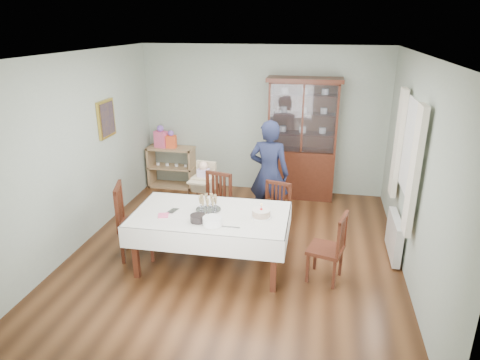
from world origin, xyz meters
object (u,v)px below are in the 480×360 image
(china_cabinet, at_px, (302,138))
(chair_far_right, at_px, (273,227))
(birthday_cake, at_px, (261,213))
(champagne_tray, at_px, (208,206))
(sideboard, at_px, (172,167))
(chair_end_right, at_px, (326,260))
(chair_far_left, at_px, (214,220))
(high_chair, at_px, (204,197))
(chair_end_left, at_px, (137,235))
(dining_table, at_px, (211,239))
(gift_bag_orange, at_px, (171,140))
(gift_bag_pink, at_px, (161,138))
(woman, at_px, (269,174))

(china_cabinet, bearing_deg, chair_far_right, -97.90)
(birthday_cake, bearing_deg, champagne_tray, 174.64)
(sideboard, distance_m, chair_end_right, 4.06)
(champagne_tray, bearing_deg, chair_far_left, 99.19)
(chair_far_right, height_order, birthday_cake, birthday_cake)
(high_chair, distance_m, champagne_tray, 1.40)
(chair_end_left, bearing_deg, chair_end_right, -109.51)
(dining_table, height_order, champagne_tray, champagne_tray)
(chair_far_right, bearing_deg, china_cabinet, 96.86)
(china_cabinet, xyz_separation_m, birthday_cake, (-0.34, -2.66, -0.31))
(sideboard, xyz_separation_m, chair_end_left, (0.43, -2.65, -0.09))
(chair_end_right, bearing_deg, birthday_cake, -79.28)
(birthday_cake, height_order, gift_bag_orange, gift_bag_orange)
(chair_far_right, distance_m, gift_bag_pink, 3.17)
(chair_end_left, height_order, gift_bag_pink, gift_bag_pink)
(gift_bag_orange, bearing_deg, sideboard, 146.52)
(high_chair, distance_m, gift_bag_orange, 1.76)
(chair_end_left, xyz_separation_m, gift_bag_orange, (-0.40, 2.63, 0.64))
(chair_end_right, bearing_deg, champagne_tray, -79.83)
(chair_far_left, distance_m, birthday_cake, 1.23)
(champagne_tray, bearing_deg, high_chair, 108.32)
(dining_table, distance_m, chair_far_left, 0.79)
(chair_far_left, distance_m, gift_bag_orange, 2.41)
(high_chair, bearing_deg, chair_far_right, -19.44)
(champagne_tray, bearing_deg, chair_end_left, -178.28)
(sideboard, relative_size, chair_end_right, 0.99)
(chair_end_left, bearing_deg, chair_far_left, -69.08)
(sideboard, height_order, high_chair, high_chair)
(chair_end_left, relative_size, birthday_cake, 3.94)
(dining_table, distance_m, gift_bag_pink, 3.22)
(dining_table, height_order, gift_bag_pink, gift_bag_pink)
(sideboard, distance_m, gift_bag_pink, 0.62)
(sideboard, height_order, champagne_tray, champagne_tray)
(china_cabinet, bearing_deg, high_chair, -137.69)
(chair_far_right, bearing_deg, woman, 118.38)
(high_chair, bearing_deg, sideboard, 134.17)
(dining_table, height_order, gift_bag_orange, gift_bag_orange)
(birthday_cake, distance_m, gift_bag_pink, 3.54)
(sideboard, bearing_deg, chair_end_left, -80.77)
(chair_far_right, distance_m, champagne_tray, 1.17)
(china_cabinet, relative_size, champagne_tray, 6.59)
(china_cabinet, bearing_deg, chair_far_left, -121.31)
(woman, bearing_deg, dining_table, 73.31)
(chair_far_right, relative_size, gift_bag_orange, 2.68)
(dining_table, distance_m, sideboard, 3.09)
(chair_far_left, xyz_separation_m, chair_far_right, (0.89, -0.02, -0.02))
(dining_table, xyz_separation_m, birthday_cake, (0.65, 0.02, 0.42))
(champagne_tray, xyz_separation_m, birthday_cake, (0.70, -0.07, -0.02))
(chair_far_right, bearing_deg, gift_bag_orange, 153.63)
(dining_table, height_order, chair_end_left, chair_end_left)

